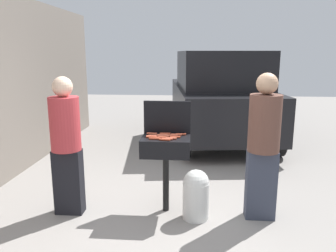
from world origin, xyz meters
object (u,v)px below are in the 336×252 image
Objects in this scene: hot_dog_5 at (154,139)px; hot_dog_14 at (165,140)px; hot_dog_13 at (181,134)px; person_right at (263,142)px; hot_dog_0 at (163,135)px; hot_dog_8 at (172,135)px; hot_dog_4 at (167,139)px; hot_dog_1 at (175,137)px; hot_dog_7 at (152,134)px; hot_dog_9 at (153,136)px; hot_dog_15 at (151,136)px; hot_dog_2 at (161,138)px; hot_dog_11 at (176,135)px; hot_dog_6 at (165,134)px; hot_dog_10 at (151,137)px; hot_dog_12 at (164,136)px; person_left at (66,141)px; parked_minivan at (218,95)px; hot_dog_3 at (171,138)px; propane_tank at (196,193)px; bbq_grill at (166,149)px.

hot_dog_5 is 1.00× the size of hot_dog_14.
hot_dog_13 is 1.01m from person_right.
hot_dog_8 is at bearing -3.76° from hot_dog_0.
hot_dog_4 and hot_dog_8 have the same top height.
hot_dog_7 is at bearing 153.47° from hot_dog_1.
hot_dog_9 is 0.04m from hot_dog_15.
hot_dog_11 is at bearing 42.79° from hot_dog_2.
hot_dog_14 is at bearing -130.88° from hot_dog_4.
hot_dog_2 and hot_dog_6 have the same top height.
hot_dog_10 is 1.33m from person_right.
hot_dog_11 is 0.06m from hot_dog_13.
hot_dog_10 is 0.33m from hot_dog_11.
hot_dog_5 is 1.00× the size of hot_dog_8.
hot_dog_8 is at bearing 31.81° from hot_dog_12.
hot_dog_5 and hot_dog_12 have the same top height.
hot_dog_2 and hot_dog_11 have the same top height.
hot_dog_5 and hot_dog_11 have the same top height.
hot_dog_1 is 1.05m from person_right.
hot_dog_5 is (-0.07, -0.05, 0.00)m from hot_dog_2.
hot_dog_11 and hot_dog_12 have the same top height.
hot_dog_12 is (-0.14, 0.01, 0.00)m from hot_dog_1.
person_right reaches higher than hot_dog_4.
hot_dog_4 is at bearing 12.37° from person_left.
hot_dog_10 is (-0.01, -0.07, 0.00)m from hot_dog_9.
hot_dog_7 is (-0.22, 0.26, 0.00)m from hot_dog_4.
hot_dog_0 is at bearing 69.64° from parked_minivan.
person_right is at bearing -5.28° from hot_dog_9.
hot_dog_12 and hot_dog_13 have the same top height.
parked_minivan is (0.91, 3.86, 0.05)m from hot_dog_12.
hot_dog_2 is 0.30m from hot_dog_13.
hot_dog_12 is (-0.10, 0.08, 0.00)m from hot_dog_3.
parked_minivan is at bearing 75.72° from hot_dog_5.
person_right is at bearing -2.12° from hot_dog_10.
hot_dog_14 is 4.11m from parked_minivan.
hot_dog_0 and hot_dog_10 have the same top height.
hot_dog_3 and hot_dog_10 have the same top height.
hot_dog_15 reaches higher than propane_tank.
parked_minivan is at bearing 78.56° from hot_dog_11.
hot_dog_6 is 0.18m from hot_dog_9.
hot_dog_6 is (0.10, 0.26, 0.00)m from hot_dog_5.
parked_minivan is (0.94, 3.92, 0.05)m from hot_dog_2.
hot_dog_4 is 1.00× the size of hot_dog_14.
hot_dog_11 is (0.13, 0.10, 0.16)m from bbq_grill.
hot_dog_5 is 0.27m from hot_dog_8.
hot_dog_5 is 0.15m from hot_dog_9.
hot_dog_0 is 0.23m from hot_dog_13.
hot_dog_4 is at bearing -78.11° from bbq_grill.
person_left reaches higher than hot_dog_1.
hot_dog_11 is at bearing 85.13° from hot_dog_1.
hot_dog_0 is 1.00× the size of hot_dog_14.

